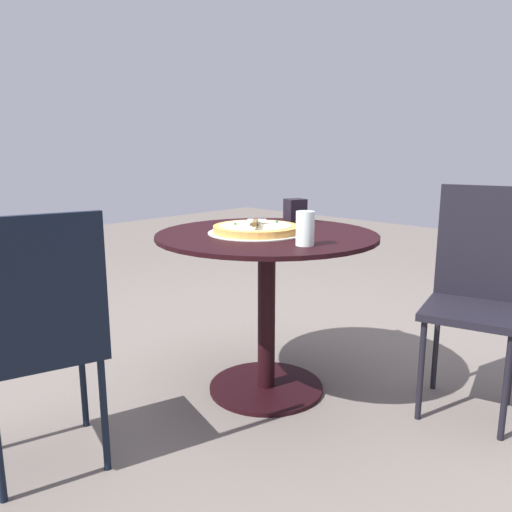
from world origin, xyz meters
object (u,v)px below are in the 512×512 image
(pizza_server, at_px, (256,222))
(napkin_dispenser, at_px, (295,211))
(drinking_cup, at_px, (305,228))
(patio_chair_far, at_px, (477,285))
(patio_table, at_px, (267,278))
(patio_chair_near, at_px, (41,330))
(pizza_on_tray, at_px, (256,229))

(pizza_server, height_order, napkin_dispenser, napkin_dispenser)
(drinking_cup, distance_m, patio_chair_far, 0.78)
(drinking_cup, relative_size, napkin_dispenser, 1.13)
(drinking_cup, xyz_separation_m, patio_chair_far, (0.59, -0.43, -0.26))
(drinking_cup, height_order, patio_chair_far, patio_chair_far)
(patio_table, distance_m, patio_chair_near, 0.95)
(pizza_on_tray, xyz_separation_m, pizza_server, (-0.04, -0.03, 0.04))
(napkin_dispenser, bearing_deg, patio_chair_far, 121.61)
(patio_chair_near, bearing_deg, patio_table, -7.61)
(pizza_on_tray, distance_m, patio_chair_far, 0.94)
(pizza_on_tray, distance_m, patio_chair_near, 0.94)
(pizza_on_tray, height_order, napkin_dispenser, napkin_dispenser)
(pizza_on_tray, height_order, drinking_cup, drinking_cup)
(patio_table, height_order, patio_chair_far, patio_chair_far)
(napkin_dispenser, height_order, patio_chair_near, patio_chair_near)
(patio_chair_far, bearing_deg, napkin_dispenser, 100.57)
(patio_table, bearing_deg, patio_chair_far, -55.82)
(napkin_dispenser, xyz_separation_m, patio_chair_near, (-1.27, 0.01, -0.27))
(patio_chair_near, distance_m, patio_chair_far, 1.66)
(patio_table, distance_m, drinking_cup, 0.40)
(patio_table, xyz_separation_m, napkin_dispenser, (0.33, 0.11, 0.26))
(pizza_server, bearing_deg, pizza_on_tray, 41.78)
(patio_chair_far, bearing_deg, patio_table, 124.18)
(drinking_cup, bearing_deg, napkin_dispenser, 42.38)
(pizza_on_tray, distance_m, drinking_cup, 0.33)
(pizza_on_tray, bearing_deg, patio_chair_far, -55.32)
(napkin_dispenser, relative_size, patio_chair_far, 0.12)
(pizza_server, xyz_separation_m, patio_chair_far, (0.56, -0.72, -0.25))
(drinking_cup, bearing_deg, pizza_on_tray, 76.83)
(pizza_on_tray, bearing_deg, pizza_server, -138.22)
(patio_chair_far, bearing_deg, pizza_server, 127.71)
(drinking_cup, height_order, patio_chair_near, patio_chair_near)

